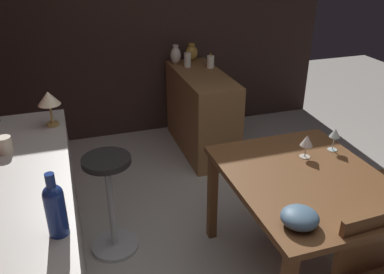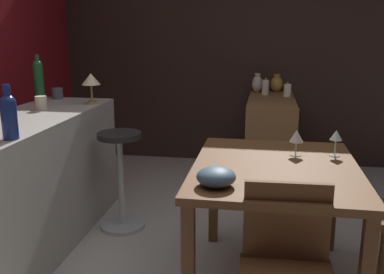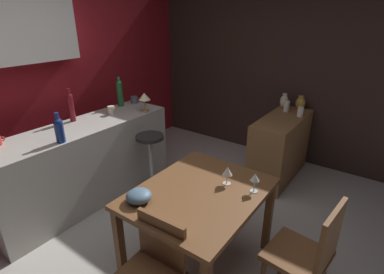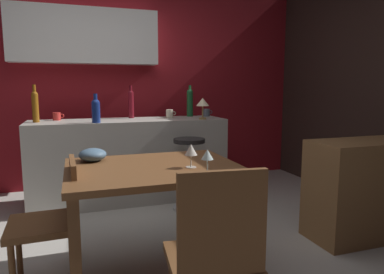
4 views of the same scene
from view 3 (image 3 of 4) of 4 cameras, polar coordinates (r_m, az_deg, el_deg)
name	(u,v)px [view 3 (image 3 of 4)]	position (r m, az deg, el deg)	size (l,w,h in m)	color
ground_plane	(173,250)	(2.92, -3.74, -21.04)	(9.00, 9.00, 0.00)	#B7B2A8
wall_kitchen_back	(20,73)	(3.82, -30.38, 10.63)	(5.20, 0.33, 2.60)	maroon
wall_side_right	(265,67)	(4.53, 13.98, 13.05)	(0.10, 4.40, 2.60)	#33231E
dining_table	(199,201)	(2.39, 1.45, -12.29)	(1.11, 0.90, 0.74)	brown
kitchen_counter	(85,163)	(3.57, -19.93, -4.75)	(2.10, 0.60, 0.90)	#B2ADA3
sideboard_cabinet	(280,147)	(4.00, 16.61, -1.93)	(1.10, 0.44, 0.82)	olive
chair_near_window	(151,272)	(2.12, -7.91, -24.50)	(0.41, 0.41, 0.82)	brown
chair_by_doorway	(308,254)	(2.31, 21.50, -20.36)	(0.44, 0.44, 0.92)	brown
bar_stool	(151,162)	(3.53, -7.90, -4.87)	(0.34, 0.34, 0.74)	#262323
wine_glass_left	(227,171)	(2.39, 6.86, -6.64)	(0.08, 0.08, 0.15)	silver
wine_glass_right	(255,178)	(2.32, 12.09, -7.77)	(0.07, 0.07, 0.16)	silver
fruit_bowl	(139,196)	(2.24, -10.26, -11.16)	(0.19, 0.19, 0.09)	slate
wine_bottle_ruby	(71,106)	(3.53, -22.38, 5.59)	(0.06, 0.06, 0.37)	maroon
wine_bottle_cobalt	(59,129)	(2.99, -24.32, 1.44)	(0.08, 0.08, 0.29)	navy
wine_bottle_green	(120,92)	(3.94, -13.79, 8.40)	(0.08, 0.08, 0.37)	#1E592D
cup_slate	(134,100)	(4.07, -11.09, 7.09)	(0.13, 0.09, 0.09)	#515660
cup_cream	(111,110)	(3.67, -15.35, 5.04)	(0.12, 0.08, 0.10)	beige
counter_lamp	(144,97)	(3.64, -9.20, 7.56)	(0.14, 0.14, 0.24)	#A58447
pillar_candle_tall	(300,112)	(3.94, 20.22, 4.61)	(0.07, 0.07, 0.15)	white
pillar_candle_short	(287,106)	(4.09, 17.82, 5.73)	(0.07, 0.07, 0.17)	white
vase_brass	(300,103)	(4.25, 20.24, 6.22)	(0.13, 0.13, 0.18)	#B78C38
vase_ceramic_ivory	(284,101)	(4.23, 17.38, 6.63)	(0.11, 0.11, 0.20)	beige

